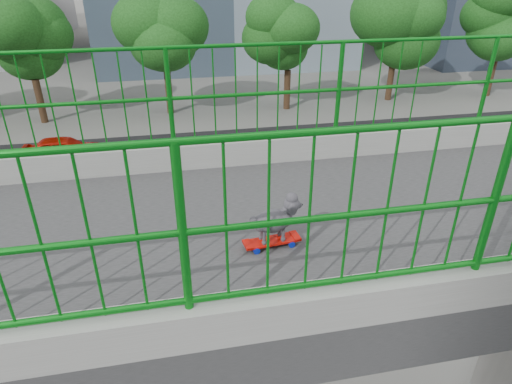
{
  "coord_description": "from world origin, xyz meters",
  "views": [
    {
      "loc": [
        3.55,
        4.0,
        9.22
      ],
      "look_at": [
        -0.52,
        4.81,
        7.04
      ],
      "focal_mm": 30.97,
      "sensor_mm": 36.0,
      "label": 1
    }
  ],
  "objects_px": {
    "poodle": "(275,219)",
    "car_3": "(285,156)",
    "skateboard": "(272,241)",
    "car_0": "(338,286)",
    "car_4": "(64,150)"
  },
  "relations": [
    {
      "from": "car_3",
      "to": "skateboard",
      "type": "bearing_deg",
      "value": 164.38
    },
    {
      "from": "skateboard",
      "to": "car_4",
      "type": "relative_size",
      "value": 0.13
    },
    {
      "from": "skateboard",
      "to": "car_0",
      "type": "relative_size",
      "value": 0.12
    },
    {
      "from": "skateboard",
      "to": "car_4",
      "type": "distance_m",
      "value": 21.21
    },
    {
      "from": "car_4",
      "to": "skateboard",
      "type": "bearing_deg",
      "value": -162.0
    },
    {
      "from": "poodle",
      "to": "car_0",
      "type": "bearing_deg",
      "value": 144.25
    },
    {
      "from": "poodle",
      "to": "car_0",
      "type": "distance_m",
      "value": 9.87
    },
    {
      "from": "poodle",
      "to": "car_3",
      "type": "xyz_separation_m",
      "value": [
        -16.04,
        4.46,
        -6.47
      ]
    },
    {
      "from": "poodle",
      "to": "car_4",
      "type": "distance_m",
      "value": 21.28
    },
    {
      "from": "skateboard",
      "to": "poodle",
      "type": "relative_size",
      "value": 1.09
    },
    {
      "from": "skateboard",
      "to": "car_3",
      "type": "height_order",
      "value": "skateboard"
    },
    {
      "from": "skateboard",
      "to": "car_4",
      "type": "bearing_deg",
      "value": -168.56
    },
    {
      "from": "car_0",
      "to": "car_3",
      "type": "bearing_deg",
      "value": 174.86
    },
    {
      "from": "poodle",
      "to": "car_0",
      "type": "relative_size",
      "value": 0.11
    },
    {
      "from": "skateboard",
      "to": "car_0",
      "type": "distance_m",
      "value": 9.74
    }
  ]
}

